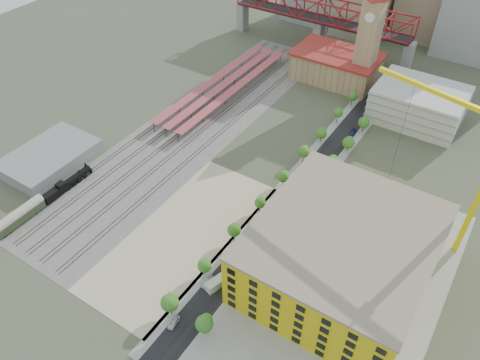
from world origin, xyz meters
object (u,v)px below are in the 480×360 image
Objects in this scene: car_0 at (174,322)px; site_trailer_b at (243,254)px; clock_tower at (371,27)px; locomotive at (69,183)px; construction_building at (342,254)px; site_trailer_c at (270,221)px; site_trailer_a at (221,280)px; site_trailer_d at (278,211)px; coach at (19,216)px.

site_trailer_b is at bearing 75.52° from car_0.
locomotive is (-58.00, -115.33, -26.74)m from clock_tower.
construction_building is 47.86m from car_0.
site_trailer_c is (66.00, 22.26, -0.78)m from locomotive.
site_trailer_a is at bearing -104.96° from site_trailer_c.
site_trailer_d is at bearing 75.04° from site_trailer_c.
site_trailer_a is (-26.00, -19.83, -8.05)m from construction_building.
site_trailer_b is 21.23m from site_trailer_d.
site_trailer_c reaches higher than car_0.
locomotive reaches higher than site_trailer_a.
site_trailer_a is at bearing -101.21° from site_trailer_d.
site_trailer_b is (0.00, 10.91, -0.09)m from site_trailer_a.
site_trailer_d is (66.00, 47.46, -1.57)m from coach.
site_trailer_b is 1.09× the size of site_trailer_c.
clock_tower reaches higher than locomotive.
site_trailer_d is (-26.00, 12.30, -8.06)m from construction_building.
car_0 is at bearing -87.91° from clock_tower.
site_trailer_b is at bearing 106.22° from site_trailer_a.
clock_tower is at bearing 63.30° from locomotive.
site_trailer_a is 32.13m from site_trailer_d.
site_trailer_d is at bearing -84.79° from clock_tower.
locomotive is at bearing -170.54° from construction_building.
car_0 is at bearing -128.03° from construction_building.
locomotive is at bearing -168.50° from site_trailer_d.
site_trailer_b is (-26.00, -8.93, -8.13)m from construction_building.
site_trailer_d is (8.00, -87.70, -27.35)m from clock_tower.
locomotive reaches higher than site_trailer_c.
site_trailer_a is (66.00, -4.50, -0.60)m from locomotive.
coach is 4.02× the size of car_0.
clock_tower is 5.57× the size of site_trailer_b.
car_0 is at bearing -108.86° from site_trailer_c.
coach is 1.88× the size of site_trailer_b.
locomotive reaches higher than site_trailer_b.
car_0 is (63.00, -21.75, -1.22)m from locomotive.
construction_building reaches higher than site_trailer_b.
site_trailer_c is 5.38m from site_trailer_d.
clock_tower is at bearing 110.04° from site_trailer_a.
site_trailer_a is 1.07× the size of site_trailer_b.
construction_building is at bearing 53.56° from site_trailer_a.
clock_tower reaches higher than site_trailer_b.
site_trailer_a is 1.16× the size of site_trailer_c.
clock_tower is 92.21m from site_trailer_d.
clock_tower reaches higher than site_trailer_c.
locomotive is at bearing 90.00° from coach.
site_trailer_c is 44.11m from car_0.
car_0 is at bearing -105.96° from site_trailer_b.
clock_tower is 5.22× the size of site_trailer_a.
site_trailer_b is at bearing -161.05° from construction_building.
clock_tower is 123.17m from site_trailer_a.
construction_building is 33.68m from site_trailer_a.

